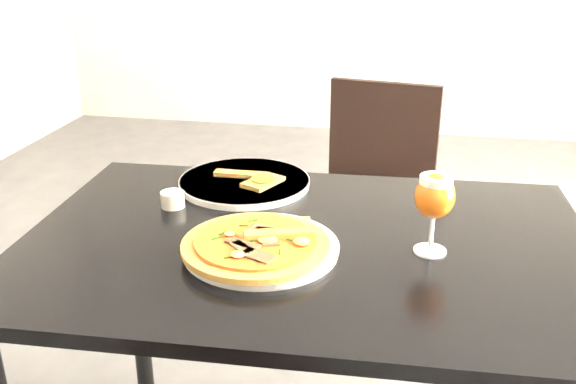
% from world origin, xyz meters
% --- Properties ---
extents(dining_table, '(1.23, 0.85, 0.75)m').
position_xyz_m(dining_table, '(-0.17, -0.34, 0.66)').
color(dining_table, black).
rests_on(dining_table, ground).
extents(chair_far, '(0.47, 0.47, 0.88)m').
position_xyz_m(chair_far, '(-0.08, 0.53, 0.48)').
color(chair_far, black).
rests_on(chair_far, ground).
extents(plate_main, '(0.41, 0.41, 0.02)m').
position_xyz_m(plate_main, '(-0.25, -0.42, 0.76)').
color(plate_main, white).
rests_on(plate_main, dining_table).
extents(pizza, '(0.30, 0.30, 0.03)m').
position_xyz_m(pizza, '(-0.26, -0.44, 0.78)').
color(pizza, '#A06826').
rests_on(pizza, plate_main).
extents(plate_second, '(0.44, 0.44, 0.02)m').
position_xyz_m(plate_second, '(-0.37, -0.07, 0.76)').
color(plate_second, white).
rests_on(plate_second, dining_table).
extents(crust_scraps, '(0.19, 0.12, 0.01)m').
position_xyz_m(crust_scraps, '(-0.35, -0.08, 0.77)').
color(crust_scraps, '#A06826').
rests_on(crust_scraps, plate_second).
extents(loose_crust, '(0.11, 0.05, 0.01)m').
position_xyz_m(loose_crust, '(-0.23, -0.27, 0.75)').
color(loose_crust, '#A06826').
rests_on(loose_crust, dining_table).
extents(sauce_cup, '(0.06, 0.06, 0.04)m').
position_xyz_m(sauce_cup, '(-0.51, -0.23, 0.77)').
color(sauce_cup, '#BAB4A7').
rests_on(sauce_cup, dining_table).
extents(beer_glass, '(0.08, 0.08, 0.17)m').
position_xyz_m(beer_glass, '(0.09, -0.35, 0.87)').
color(beer_glass, silver).
rests_on(beer_glass, dining_table).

